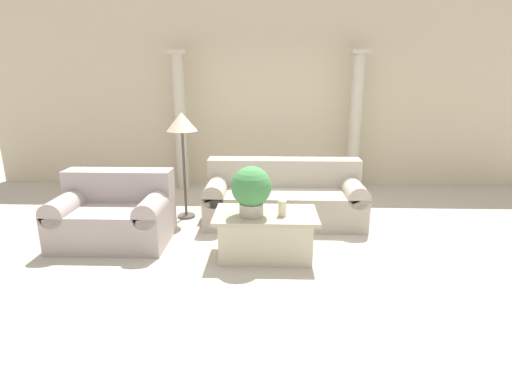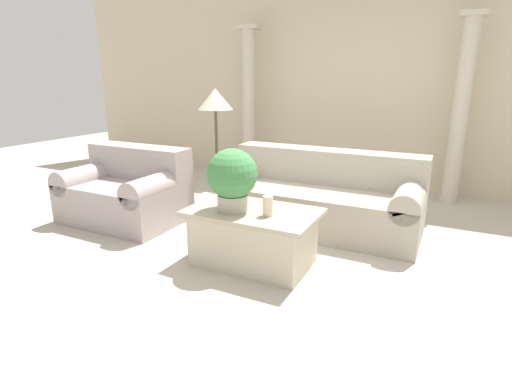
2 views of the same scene
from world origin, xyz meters
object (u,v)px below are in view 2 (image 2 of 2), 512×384
coffee_table (253,236)px  potted_plant (232,177)px  sofa_long (320,197)px  floor_lamp (215,106)px  loveseat (127,191)px

coffee_table → potted_plant: size_ratio=2.09×
sofa_long → floor_lamp: 1.65m
sofa_long → loveseat: size_ratio=1.61×
sofa_long → loveseat: bearing=-159.7°
loveseat → potted_plant: potted_plant is taller
sofa_long → potted_plant: size_ratio=3.95×
loveseat → potted_plant: bearing=-15.4°
loveseat → coffee_table: (1.80, -0.37, -0.09)m
loveseat → potted_plant: (1.65, -0.45, 0.44)m
loveseat → floor_lamp: bearing=51.8°
sofa_long → floor_lamp: bearing=175.8°
loveseat → coffee_table: loveseat is taller
floor_lamp → coffee_table: bearing=-47.4°
potted_plant → floor_lamp: (-0.97, 1.31, 0.47)m
coffee_table → loveseat: bearing=168.4°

